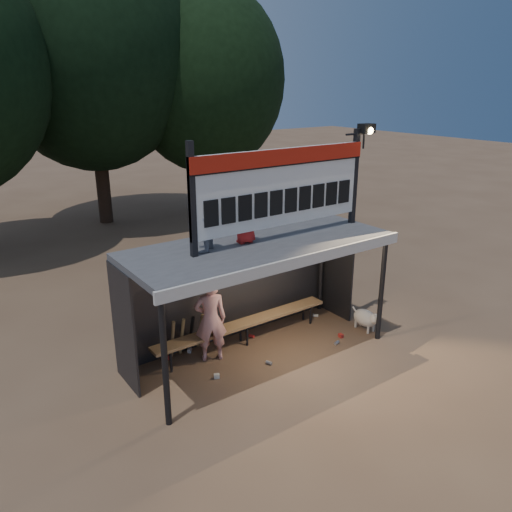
% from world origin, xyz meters
% --- Properties ---
extents(ground, '(80.00, 80.00, 0.00)m').
position_xyz_m(ground, '(0.00, 0.00, 0.00)').
color(ground, brown).
rests_on(ground, ground).
extents(player, '(0.72, 0.61, 1.68)m').
position_xyz_m(player, '(-0.85, 0.41, 0.84)').
color(player, silver).
rests_on(player, ground).
extents(child_a, '(0.69, 0.67, 1.12)m').
position_xyz_m(child_a, '(-1.12, 0.15, 2.88)').
color(child_a, gray).
rests_on(child_a, dugout_shelter).
extents(child_b, '(0.48, 0.32, 0.96)m').
position_xyz_m(child_b, '(-0.23, 0.14, 2.80)').
color(child_b, '#B01C1B').
rests_on(child_b, dugout_shelter).
extents(dugout_shelter, '(5.10, 2.08, 2.32)m').
position_xyz_m(dugout_shelter, '(0.00, 0.24, 1.85)').
color(dugout_shelter, '#3F3E41').
rests_on(dugout_shelter, ground).
extents(scoreboard_assembly, '(4.10, 0.27, 1.99)m').
position_xyz_m(scoreboard_assembly, '(0.56, -0.01, 3.32)').
color(scoreboard_assembly, black).
rests_on(scoreboard_assembly, dugout_shelter).
extents(bench, '(4.00, 0.35, 0.48)m').
position_xyz_m(bench, '(0.00, 0.55, 0.43)').
color(bench, olive).
rests_on(bench, ground).
extents(tree_mid, '(7.22, 7.22, 10.36)m').
position_xyz_m(tree_mid, '(1.00, 11.50, 6.17)').
color(tree_mid, black).
rests_on(tree_mid, ground).
extents(tree_right, '(6.08, 6.08, 8.72)m').
position_xyz_m(tree_right, '(5.00, 10.50, 5.19)').
color(tree_right, black).
rests_on(tree_right, ground).
extents(dog, '(0.36, 0.81, 0.49)m').
position_xyz_m(dog, '(2.48, -0.50, 0.28)').
color(dog, beige).
rests_on(dog, ground).
extents(bats, '(0.67, 0.35, 0.84)m').
position_xyz_m(bats, '(-1.16, 0.82, 0.43)').
color(bats, olive).
rests_on(bats, ground).
extents(litter, '(3.70, 1.58, 0.08)m').
position_xyz_m(litter, '(0.19, 0.17, 0.04)').
color(litter, '#AA231D').
rests_on(litter, ground).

